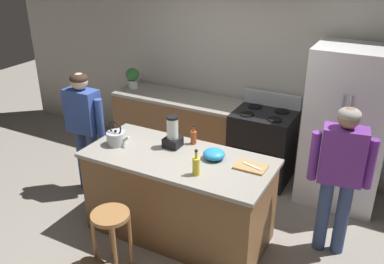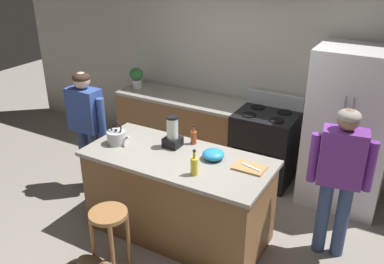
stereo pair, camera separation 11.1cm
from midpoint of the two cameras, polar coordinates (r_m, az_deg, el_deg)
The scene contains 17 objects.
ground_plane at distance 4.71m, azimuth -1.15°, elevation -13.41°, with size 14.00×14.00×0.00m, color gray.
back_wall at distance 5.69m, azimuth 8.89°, elevation 8.51°, with size 8.00×0.10×2.70m, color #BCB7AD.
kitchen_island at distance 4.44m, azimuth -1.21°, elevation -8.65°, with size 1.93×0.88×0.93m.
back_counter_run at distance 5.97m, azimuth -0.23°, elevation 0.56°, with size 2.00×0.64×0.93m.
refrigerator at distance 5.10m, azimuth 21.19°, elevation 0.27°, with size 0.90×0.73×1.88m.
stove_range at distance 5.51m, azimuth 10.42°, elevation -1.93°, with size 0.76×0.65×1.11m.
person_by_island_left at distance 5.17m, azimuth -13.65°, elevation 1.49°, with size 0.59×0.22×1.54m.
person_by_sink_right at distance 4.17m, azimuth 20.26°, elevation -5.00°, with size 0.60×0.28×1.57m.
bar_stool at distance 4.05m, azimuth -10.44°, elevation -12.32°, with size 0.36×0.36×0.64m.
potted_plant at distance 6.18m, azimuth -7.08°, elevation 7.55°, with size 0.20×0.20×0.30m.
blender_appliance at distance 4.34m, azimuth -1.94°, elevation -0.26°, with size 0.17×0.17×0.34m.
bottle_soda at distance 3.84m, azimuth 1.14°, elevation -4.62°, with size 0.07×0.07×0.26m.
bottle_cooking_sauce at distance 4.43m, azimuth 0.92°, elevation -0.69°, with size 0.06×0.06×0.22m.
mixing_bowl at distance 4.14m, azimuth 3.68°, elevation -3.08°, with size 0.22×0.22×0.10m, color #268CD8.
tea_kettle at distance 4.49m, azimuth -9.55°, elevation -0.64°, with size 0.28×0.20×0.27m.
cutting_board at distance 4.02m, azimuth 8.61°, elevation -4.85°, with size 0.30×0.20×0.02m, color #B7844C.
chef_knife at distance 4.01m, azimuth 8.89°, elevation -4.75°, with size 0.22×0.03×0.01m, color #B7BABF.
Camera 2 is at (1.96, -3.15, 2.90)m, focal length 39.11 mm.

